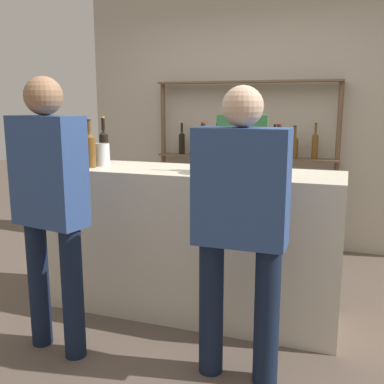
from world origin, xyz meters
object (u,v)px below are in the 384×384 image
at_px(customer_right, 240,217).
at_px(counter_bottle_2, 90,149).
at_px(counter_bottle_0, 68,148).
at_px(counter_bottle_4, 104,146).
at_px(server_behind_counter, 242,168).
at_px(wine_glass, 94,149).
at_px(counter_bottle_1, 278,157).
at_px(ice_bucket, 224,159).
at_px(customer_left, 50,197).
at_px(counter_bottle_3, 203,153).
at_px(cork_jar, 103,155).

bearing_deg(customer_right, counter_bottle_2, 65.86).
height_order(counter_bottle_0, counter_bottle_4, counter_bottle_0).
relative_size(counter_bottle_4, server_behind_counter, 0.22).
xyz_separation_m(counter_bottle_0, wine_glass, (0.10, 0.18, -0.02)).
height_order(counter_bottle_1, ice_bucket, counter_bottle_1).
bearing_deg(customer_right, counter_bottle_0, 69.31).
xyz_separation_m(counter_bottle_2, customer_left, (0.12, -0.66, -0.22)).
xyz_separation_m(counter_bottle_4, wine_glass, (-0.04, -0.09, -0.02)).
height_order(counter_bottle_2, wine_glass, counter_bottle_2).
relative_size(server_behind_counter, customer_left, 0.98).
bearing_deg(wine_glass, counter_bottle_3, -3.18).
height_order(counter_bottle_1, cork_jar, counter_bottle_1).
bearing_deg(cork_jar, wine_glass, 154.85).
distance_m(counter_bottle_0, counter_bottle_4, 0.31).
height_order(counter_bottle_0, counter_bottle_3, counter_bottle_0).
bearing_deg(counter_bottle_4, counter_bottle_3, -9.29).
bearing_deg(counter_bottle_3, wine_glass, 176.82).
bearing_deg(cork_jar, ice_bucket, -3.54).
distance_m(counter_bottle_1, counter_bottle_3, 0.55).
bearing_deg(counter_bottle_1, counter_bottle_3, 165.81).
relative_size(cork_jar, customer_right, 0.10).
bearing_deg(customer_right, counter_bottle_1, -11.40).
bearing_deg(counter_bottle_1, server_behind_counter, 114.74).
xyz_separation_m(customer_right, customer_left, (-1.14, -0.09, 0.05)).
bearing_deg(customer_left, wine_glass, 24.18).
bearing_deg(wine_glass, counter_bottle_2, -67.31).
relative_size(wine_glass, customer_left, 0.09).
distance_m(cork_jar, customer_right, 1.41).
distance_m(counter_bottle_0, customer_right, 1.56).
distance_m(counter_bottle_3, cork_jar, 0.80).
distance_m(counter_bottle_4, cork_jar, 0.17).
distance_m(counter_bottle_0, cork_jar, 0.26).
relative_size(counter_bottle_0, counter_bottle_2, 1.06).
xyz_separation_m(counter_bottle_2, cork_jar, (0.04, 0.11, -0.06)).
bearing_deg(server_behind_counter, customer_right, 5.13).
distance_m(counter_bottle_4, customer_right, 1.55).
distance_m(wine_glass, server_behind_counter, 1.29).
xyz_separation_m(server_behind_counter, customer_left, (-0.79, -1.63, 0.01)).
distance_m(counter_bottle_3, customer_left, 1.07).
xyz_separation_m(server_behind_counter, customer_right, (0.35, -1.53, -0.04)).
xyz_separation_m(counter_bottle_0, customer_right, (1.43, -0.54, -0.28)).
distance_m(counter_bottle_0, counter_bottle_3, 1.01).
bearing_deg(server_behind_counter, customer_left, -33.62).
bearing_deg(counter_bottle_1, customer_right, -101.44).
bearing_deg(counter_bottle_3, server_behind_counter, 84.82).
distance_m(counter_bottle_1, customer_right, 0.61).
distance_m(ice_bucket, cork_jar, 0.96).
xyz_separation_m(counter_bottle_1, cork_jar, (-1.33, 0.13, -0.05)).
xyz_separation_m(counter_bottle_0, server_behind_counter, (1.08, 0.99, -0.24)).
distance_m(counter_bottle_1, ice_bucket, 0.38).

